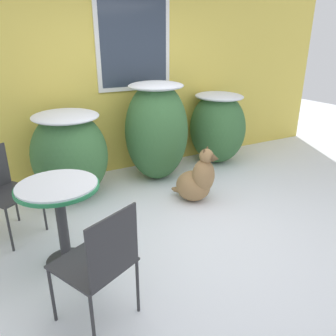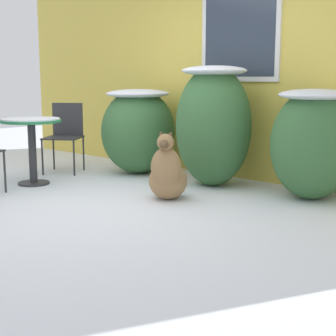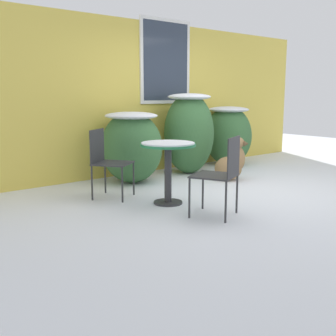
# 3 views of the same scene
# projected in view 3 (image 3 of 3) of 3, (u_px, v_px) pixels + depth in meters

# --- Properties ---
(ground_plane) EXTENTS (16.00, 16.00, 0.00)m
(ground_plane) POSITION_uv_depth(u_px,v_px,m) (244.00, 191.00, 6.13)
(ground_plane) COLOR white
(house_wall) EXTENTS (8.00, 0.10, 2.72)m
(house_wall) POSITION_uv_depth(u_px,v_px,m) (152.00, 96.00, 7.56)
(house_wall) COLOR #DBC14C
(house_wall) RESTS_ON ground_plane
(shrub_left) EXTENTS (0.95, 1.02, 1.12)m
(shrub_left) POSITION_uv_depth(u_px,v_px,m) (132.00, 145.00, 6.65)
(shrub_left) COLOR #386638
(shrub_left) RESTS_ON ground_plane
(shrub_middle) EXTENTS (0.90, 0.86, 1.41)m
(shrub_middle) POSITION_uv_depth(u_px,v_px,m) (189.00, 132.00, 7.41)
(shrub_middle) COLOR #386638
(shrub_middle) RESTS_ON ground_plane
(shrub_right) EXTENTS (0.87, 0.96, 1.15)m
(shrub_right) POSITION_uv_depth(u_px,v_px,m) (228.00, 134.00, 8.30)
(shrub_right) COLOR #386638
(shrub_right) RESTS_ON ground_plane
(patio_table) EXTENTS (0.70, 0.70, 0.79)m
(patio_table) POSITION_uv_depth(u_px,v_px,m) (168.00, 156.00, 5.34)
(patio_table) COLOR #2D2D30
(patio_table) RESTS_ON ground_plane
(patio_chair_near_table) EXTENTS (0.65, 0.65, 0.93)m
(patio_chair_near_table) POSITION_uv_depth(u_px,v_px,m) (107.00, 159.00, 5.69)
(patio_chair_near_table) COLOR #2D2D30
(patio_chair_near_table) RESTS_ON ground_plane
(patio_chair_far_side) EXTENTS (0.62, 0.62, 0.93)m
(patio_chair_far_side) POSITION_uv_depth(u_px,v_px,m) (221.00, 172.00, 4.79)
(patio_chair_far_side) COLOR #2D2D30
(patio_chair_far_side) RESTS_ON ground_plane
(dog) EXTENTS (0.58, 0.61, 0.73)m
(dog) POSITION_uv_depth(u_px,v_px,m) (231.00, 164.00, 6.87)
(dog) COLOR #937047
(dog) RESTS_ON ground_plane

